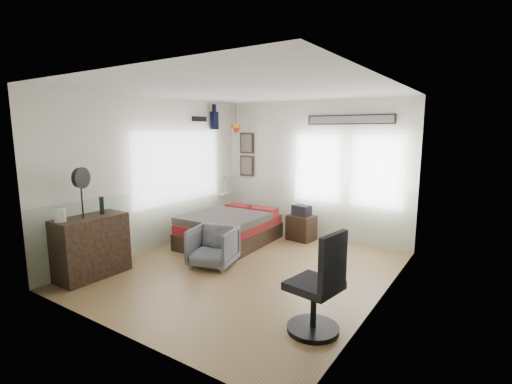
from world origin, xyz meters
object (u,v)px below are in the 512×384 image
at_px(dresser, 92,247).
at_px(armchair, 213,247).
at_px(task_chair, 319,293).
at_px(nightstand, 301,228).
at_px(bed, 230,229).

distance_m(dresser, armchair, 1.78).
height_order(armchair, task_chair, task_chair).
relative_size(armchair, nightstand, 1.40).
height_order(dresser, task_chair, task_chair).
distance_m(armchair, task_chair, 2.40).
bearing_deg(task_chair, armchair, 166.39).
height_order(bed, task_chair, task_chair).
relative_size(bed, task_chair, 1.70).
bearing_deg(bed, dresser, -108.83).
distance_m(dresser, task_chair, 3.44).
relative_size(dresser, nightstand, 2.04).
distance_m(armchair, nightstand, 2.11).
bearing_deg(nightstand, task_chair, -52.93).
height_order(armchair, nightstand, armchair).
height_order(bed, dresser, dresser).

